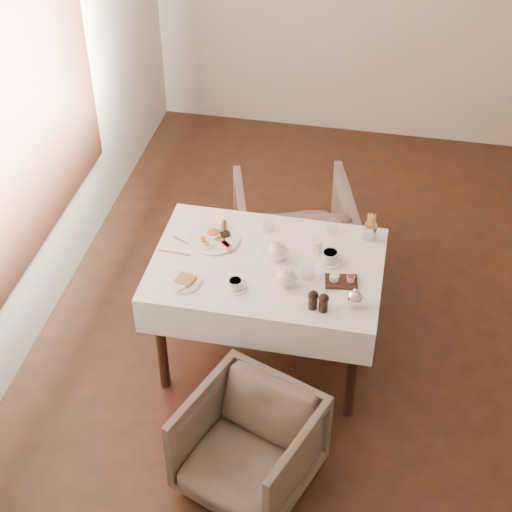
{
  "coord_description": "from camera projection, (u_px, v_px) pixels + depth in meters",
  "views": [
    {
      "loc": [
        -0.21,
        -3.54,
        3.58
      ],
      "look_at": [
        -0.86,
        -0.32,
        0.82
      ],
      "focal_mm": 55.0,
      "sensor_mm": 36.0,
      "label": 1
    }
  ],
  "objects": [
    {
      "name": "pepper_mill_right",
      "position": [
        324.0,
        302.0,
        4.02
      ],
      "size": [
        0.06,
        0.06,
        0.11
      ],
      "primitive_type": null,
      "rotation": [
        0.0,
        0.0,
        -0.2
      ],
      "color": "black",
      "rests_on": "table"
    },
    {
      "name": "armchair_far",
      "position": [
        293.0,
        233.0,
        5.21
      ],
      "size": [
        0.93,
        0.94,
        0.69
      ],
      "primitive_type": "imported",
      "rotation": [
        0.0,
        0.0,
        3.43
      ],
      "color": "#4E4339",
      "rests_on": "ground"
    },
    {
      "name": "teacup_far",
      "position": [
        330.0,
        257.0,
        4.33
      ],
      "size": [
        0.14,
        0.14,
        0.07
      ],
      "rotation": [
        0.0,
        0.0,
        0.03
      ],
      "color": "white",
      "rests_on": "table"
    },
    {
      "name": "room",
      "position": [
        20.0,
        76.0,
        4.23
      ],
      "size": [
        5.0,
        5.0,
        5.0
      ],
      "color": "black",
      "rests_on": "ground"
    },
    {
      "name": "side_plate",
      "position": [
        181.0,
        282.0,
        4.21
      ],
      "size": [
        0.21,
        0.19,
        0.02
      ],
      "rotation": [
        0.0,
        0.0,
        -0.43
      ],
      "color": "white",
      "rests_on": "table"
    },
    {
      "name": "creamer",
      "position": [
        317.0,
        246.0,
        4.39
      ],
      "size": [
        0.08,
        0.08,
        0.07
      ],
      "primitive_type": "cylinder",
      "rotation": [
        0.0,
        0.0,
        -0.3
      ],
      "color": "white",
      "rests_on": "table"
    },
    {
      "name": "condiment_board",
      "position": [
        341.0,
        281.0,
        4.21
      ],
      "size": [
        0.19,
        0.14,
        0.04
      ],
      "rotation": [
        0.0,
        0.0,
        0.14
      ],
      "color": "black",
      "rests_on": "table"
    },
    {
      "name": "armchair_near",
      "position": [
        249.0,
        446.0,
        3.97
      ],
      "size": [
        0.8,
        0.81,
        0.57
      ],
      "primitive_type": "imported",
      "rotation": [
        0.0,
        0.0,
        -0.37
      ],
      "color": "#4E4339",
      "rests_on": "ground"
    },
    {
      "name": "glass_left",
      "position": [
        269.0,
        225.0,
        4.54
      ],
      "size": [
        0.08,
        0.08,
        0.09
      ],
      "primitive_type": "cylinder",
      "rotation": [
        0.0,
        0.0,
        -0.35
      ],
      "color": "silver",
      "rests_on": "table"
    },
    {
      "name": "breakfast_plate",
      "position": [
        214.0,
        237.0,
        4.5
      ],
      "size": [
        0.3,
        0.3,
        0.04
      ],
      "rotation": [
        0.0,
        0.0,
        -0.31
      ],
      "color": "white",
      "rests_on": "table"
    },
    {
      "name": "cutlery_fork",
      "position": [
        186.0,
        243.0,
        4.47
      ],
      "size": [
        0.18,
        0.1,
        0.0
      ],
      "primitive_type": "cube",
      "rotation": [
        0.0,
        0.0,
        1.12
      ],
      "color": "silver",
      "rests_on": "table"
    },
    {
      "name": "silver_pot",
      "position": [
        355.0,
        297.0,
        4.05
      ],
      "size": [
        0.12,
        0.1,
        0.12
      ],
      "primitive_type": null,
      "rotation": [
        0.0,
        0.0,
        -0.12
      ],
      "color": "white",
      "rests_on": "table"
    },
    {
      "name": "pepper_mill_left",
      "position": [
        313.0,
        299.0,
        4.03
      ],
      "size": [
        0.07,
        0.07,
        0.11
      ],
      "primitive_type": null,
      "rotation": [
        0.0,
        0.0,
        0.22
      ],
      "color": "black",
      "rests_on": "table"
    },
    {
      "name": "fries_cup",
      "position": [
        371.0,
        228.0,
        4.47
      ],
      "size": [
        0.08,
        0.08,
        0.16
      ],
      "rotation": [
        0.0,
        0.0,
        0.13
      ],
      "color": "silver",
      "rests_on": "table"
    },
    {
      "name": "glass_mid",
      "position": [
        309.0,
        270.0,
        4.22
      ],
      "size": [
        0.09,
        0.09,
        0.1
      ],
      "primitive_type": "cylinder",
      "rotation": [
        0.0,
        0.0,
        -0.39
      ],
      "color": "silver",
      "rests_on": "table"
    },
    {
      "name": "glass_right",
      "position": [
        332.0,
        228.0,
        4.52
      ],
      "size": [
        0.06,
        0.06,
        0.09
      ],
      "primitive_type": "cylinder",
      "rotation": [
        0.0,
        0.0,
        0.01
      ],
      "color": "silver",
      "rests_on": "table"
    },
    {
      "name": "cutlery_knife",
      "position": [
        174.0,
        253.0,
        4.41
      ],
      "size": [
        0.2,
        0.03,
        0.0
      ],
      "primitive_type": "cube",
      "rotation": [
        0.0,
        0.0,
        1.52
      ],
      "color": "silver",
      "rests_on": "table"
    },
    {
      "name": "teapot_centre",
      "position": [
        277.0,
        250.0,
        4.33
      ],
      "size": [
        0.18,
        0.15,
        0.12
      ],
      "primitive_type": null,
      "rotation": [
        0.0,
        0.0,
        0.26
      ],
      "color": "white",
      "rests_on": "table"
    },
    {
      "name": "teacup_near",
      "position": [
        235.0,
        285.0,
        4.17
      ],
      "size": [
        0.12,
        0.12,
        0.06
      ],
      "rotation": [
        0.0,
        0.0,
        0.36
      ],
      "color": "white",
      "rests_on": "table"
    },
    {
      "name": "teapot_front",
      "position": [
        287.0,
        276.0,
        4.17
      ],
      "size": [
        0.15,
        0.12,
        0.12
      ],
      "primitive_type": null,
      "rotation": [
        0.0,
        0.0,
        -0.02
      ],
      "color": "white",
      "rests_on": "table"
    },
    {
      "name": "table",
      "position": [
        267.0,
        279.0,
        4.42
      ],
      "size": [
        1.28,
        0.88,
        0.75
      ],
      "color": "black",
      "rests_on": "ground"
    }
  ]
}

